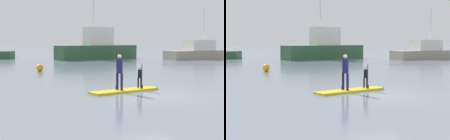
# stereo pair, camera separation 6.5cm
# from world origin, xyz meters

# --- Properties ---
(ground_plane) EXTENTS (240.00, 240.00, 0.00)m
(ground_plane) POSITION_xyz_m (0.00, 0.00, 0.00)
(ground_plane) COLOR slate
(paddleboard_near) EXTENTS (3.69, 1.72, 0.10)m
(paddleboard_near) POSITION_xyz_m (-0.66, 1.47, 0.05)
(paddleboard_near) COLOR gold
(paddleboard_near) RESTS_ON ground
(paddler_adult) EXTENTS (0.36, 0.50, 1.84)m
(paddler_adult) POSITION_xyz_m (-0.98, 1.39, 1.05)
(paddler_adult) COLOR #19194C
(paddler_adult) RESTS_ON paddleboard_near
(paddler_child_solo) EXTENTS (0.22, 0.37, 1.16)m
(paddler_child_solo) POSITION_xyz_m (0.19, 1.69, 0.68)
(paddler_child_solo) COLOR black
(paddler_child_solo) RESTS_ON paddleboard_near
(fishing_boat_white_large) EXTENTS (10.88, 5.28, 10.28)m
(fishing_boat_white_large) POSITION_xyz_m (6.70, 28.77, 1.35)
(fishing_boat_white_large) COLOR #2D5638
(fishing_boat_white_large) RESTS_ON ground
(motor_boat_small_navy) EXTENTS (8.41, 4.01, 6.50)m
(motor_boat_small_navy) POSITION_xyz_m (18.45, 24.79, 0.94)
(motor_boat_small_navy) COLOR #9E9384
(motor_boat_small_navy) RESTS_ON ground
(mooring_buoy_far) EXTENTS (0.55, 0.55, 0.55)m
(mooring_buoy_far) POSITION_xyz_m (-2.76, 13.64, 0.28)
(mooring_buoy_far) COLOR orange
(mooring_buoy_far) RESTS_ON ground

